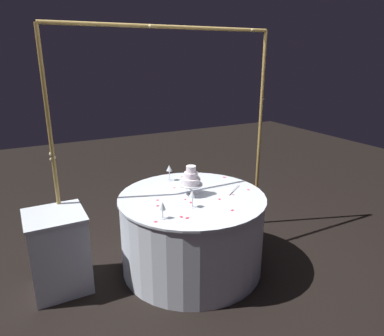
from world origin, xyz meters
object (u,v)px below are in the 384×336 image
(decorative_arch, at_px, (170,109))
(tiered_cake, at_px, (191,179))
(main_table, at_px, (192,232))
(wine_glass_2, at_px, (192,173))
(wine_glass_0, at_px, (162,207))
(side_table, at_px, (58,251))
(wine_glass_1, at_px, (169,169))
(wine_glass_3, at_px, (192,194))
(cake_knife, at_px, (233,191))

(decorative_arch, relative_size, tiered_cake, 8.09)
(main_table, xyz_separation_m, wine_glass_2, (0.16, 0.32, 0.48))
(wine_glass_0, bearing_deg, side_table, 143.83)
(side_table, xyz_separation_m, wine_glass_1, (1.20, 0.24, 0.52))
(wine_glass_2, bearing_deg, wine_glass_3, -117.19)
(side_table, xyz_separation_m, wine_glass_0, (0.77, -0.57, 0.49))
(main_table, height_order, wine_glass_2, wine_glass_2)
(wine_glass_2, distance_m, wine_glass_3, 0.61)
(wine_glass_3, distance_m, cake_knife, 0.56)
(main_table, height_order, wine_glass_0, wine_glass_0)
(tiered_cake, distance_m, wine_glass_0, 0.56)
(wine_glass_3, bearing_deg, wine_glass_2, 62.81)
(decorative_arch, xyz_separation_m, wine_glass_1, (-0.01, 0.03, -0.63))
(side_table, bearing_deg, decorative_arch, 9.87)
(side_table, bearing_deg, wine_glass_0, -36.17)
(wine_glass_2, bearing_deg, wine_glass_0, -133.57)
(wine_glass_2, height_order, wine_glass_3, wine_glass_3)
(decorative_arch, bearing_deg, side_table, -170.13)
(side_table, height_order, wine_glass_1, wine_glass_1)
(main_table, bearing_deg, wine_glass_1, 91.06)
(main_table, xyz_separation_m, side_table, (-1.21, 0.25, -0.01))
(decorative_arch, relative_size, main_table, 1.67)
(tiered_cake, bearing_deg, wine_glass_2, 61.07)
(wine_glass_3, bearing_deg, tiered_cake, 64.75)
(main_table, height_order, wine_glass_1, wine_glass_1)
(wine_glass_0, height_order, cake_knife, wine_glass_0)
(main_table, relative_size, wine_glass_3, 8.62)
(tiered_cake, xyz_separation_m, wine_glass_0, (-0.44, -0.35, -0.05))
(wine_glass_2, xyz_separation_m, cake_knife, (0.25, -0.39, -0.10))
(wine_glass_2, bearing_deg, side_table, -177.42)
(side_table, bearing_deg, wine_glass_3, -23.72)
(side_table, relative_size, wine_glass_1, 4.26)
(wine_glass_1, bearing_deg, wine_glass_3, -98.33)
(decorative_arch, relative_size, wine_glass_3, 14.37)
(main_table, relative_size, side_table, 1.91)
(decorative_arch, xyz_separation_m, side_table, (-1.21, -0.21, -1.15))
(decorative_arch, distance_m, cake_knife, 1.02)
(decorative_arch, bearing_deg, tiered_cake, -88.76)
(side_table, relative_size, cake_knife, 2.91)
(decorative_arch, bearing_deg, wine_glass_0, -119.15)
(decorative_arch, height_order, cake_knife, decorative_arch)
(side_table, distance_m, wine_glass_0, 1.08)
(wine_glass_2, distance_m, cake_knife, 0.47)
(tiered_cake, distance_m, cake_knife, 0.45)
(decorative_arch, xyz_separation_m, tiered_cake, (0.01, -0.43, -0.60))
(side_table, height_order, wine_glass_2, wine_glass_2)
(main_table, distance_m, wine_glass_1, 0.71)
(side_table, relative_size, tiered_cake, 2.54)
(wine_glass_2, bearing_deg, wine_glass_1, 133.60)
(wine_glass_1, bearing_deg, wine_glass_2, -46.40)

